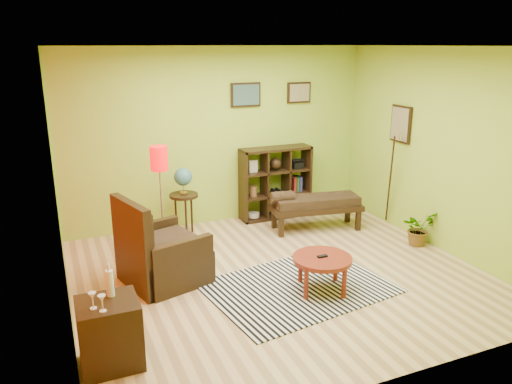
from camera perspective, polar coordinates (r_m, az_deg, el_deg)
name	(u,v)px	position (r m, az deg, el deg)	size (l,w,h in m)	color
ground	(279,275)	(6.44, 2.61, -9.43)	(5.00, 5.00, 0.00)	tan
room_shell	(273,135)	(5.85, 1.95, 6.50)	(5.04, 4.54, 2.82)	#99BB34
zebra_rug	(298,287)	(6.15, 4.82, -10.77)	(2.11, 1.54, 0.01)	silver
coffee_table	(322,262)	(5.96, 7.57, -7.90)	(0.70, 0.70, 0.45)	maroon
armchair	(160,256)	(6.24, -10.95, -7.24)	(1.11, 1.11, 1.11)	black
side_cabinet	(110,333)	(4.85, -16.38, -15.19)	(0.54, 0.49, 0.95)	black
floor_lamp	(159,169)	(6.62, -10.98, 2.63)	(0.23, 0.23, 1.56)	silver
globe_table	(183,185)	(7.56, -8.31, 0.85)	(0.43, 0.43, 1.05)	black
cube_shelf	(276,183)	(8.32, 2.33, 1.06)	(1.20, 0.35, 1.20)	black
bench	(314,204)	(7.85, 6.64, -1.35)	(1.48, 0.74, 0.66)	black
potted_plant	(418,232)	(7.65, 18.02, -4.36)	(0.45, 0.50, 0.39)	#26661E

